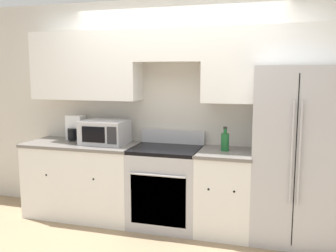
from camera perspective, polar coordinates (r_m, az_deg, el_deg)
ground_plane at (r=4.21m, az=-1.23°, el=-16.36°), size 12.00×12.00×0.00m
wall_back at (r=4.40m, az=1.02°, el=5.17°), size 8.00×0.39×2.60m
lower_cabinets_left at (r=4.73m, az=-12.81°, el=-7.91°), size 1.37×0.64×0.91m
lower_cabinets_right at (r=4.20m, az=8.70°, el=-9.88°), size 0.60×0.64×0.91m
oven_range at (r=4.33m, az=-0.30°, el=-9.16°), size 0.77×0.65×1.07m
refrigerator at (r=4.10m, az=18.63°, el=-4.12°), size 0.82×0.74×1.82m
microwave at (r=4.51m, az=-9.57°, el=-0.91°), size 0.52×0.42×0.28m
bottle at (r=4.10m, az=8.68°, el=-2.31°), size 0.09×0.09×0.26m
electric_kettle at (r=4.84m, az=-13.92°, el=-0.36°), size 0.21×0.23×0.31m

